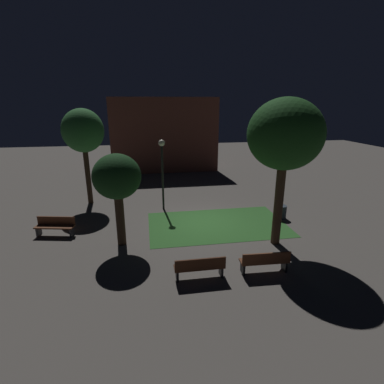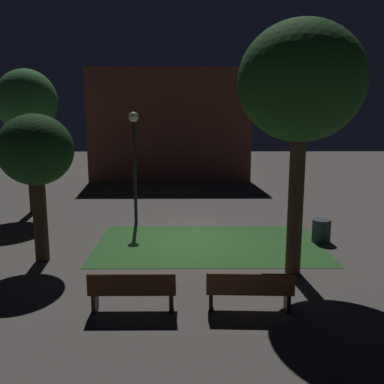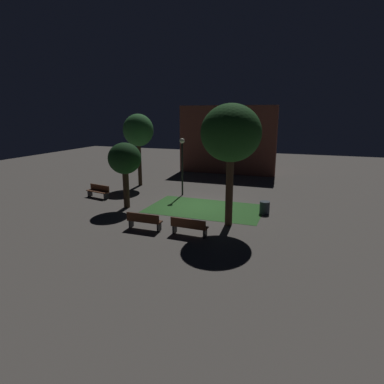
% 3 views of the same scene
% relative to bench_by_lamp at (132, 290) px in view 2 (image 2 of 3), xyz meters
% --- Properties ---
extents(ground_plane, '(60.00, 60.00, 0.00)m').
position_rel_bench_by_lamp_xyz_m(ground_plane, '(1.22, 4.99, -0.48)').
color(ground_plane, '#56514C').
extents(grass_lawn, '(7.00, 4.22, 0.01)m').
position_rel_bench_by_lamp_xyz_m(grass_lawn, '(1.79, 4.56, -0.48)').
color(grass_lawn, '#2D6028').
rests_on(grass_lawn, ground).
extents(bench_by_lamp, '(1.80, 0.48, 0.88)m').
position_rel_bench_by_lamp_xyz_m(bench_by_lamp, '(0.00, 0.00, 0.00)').
color(bench_by_lamp, '#422314').
rests_on(bench_by_lamp, ground).
extents(bench_corner, '(1.82, 0.55, 0.88)m').
position_rel_bench_by_lamp_xyz_m(bench_corner, '(2.43, 0.00, 0.00)').
color(bench_corner, brown).
rests_on(bench_corner, ground).
extents(tree_near_wall, '(2.39, 2.39, 5.72)m').
position_rel_bench_by_lamp_xyz_m(tree_near_wall, '(-5.23, 9.08, 3.91)').
color(tree_near_wall, '#38281C').
rests_on(tree_near_wall, ground).
extents(tree_back_right, '(2.01, 2.01, 4.05)m').
position_rel_bench_by_lamp_xyz_m(tree_back_right, '(-2.92, 3.16, 2.53)').
color(tree_back_right, '#38281C').
rests_on(tree_back_right, ground).
extents(tree_right_canopy, '(3.03, 3.03, 6.25)m').
position_rel_bench_by_lamp_xyz_m(tree_right_canopy, '(3.85, 2.17, 4.27)').
color(tree_right_canopy, '#423021').
rests_on(tree_right_canopy, ground).
extents(lamp_post_near_wall, '(0.36, 0.36, 4.07)m').
position_rel_bench_by_lamp_xyz_m(lamp_post_near_wall, '(-0.79, 7.27, 2.33)').
color(lamp_post_near_wall, black).
rests_on(lamp_post_near_wall, ground).
extents(trash_bin, '(0.58, 0.58, 0.73)m').
position_rel_bench_by_lamp_xyz_m(trash_bin, '(5.38, 4.82, -0.12)').
color(trash_bin, '#2D3842').
rests_on(trash_bin, ground).
extents(building_wall_backdrop, '(9.35, 0.80, 6.47)m').
position_rel_bench_by_lamp_xyz_m(building_wall_backdrop, '(0.08, 16.62, 2.75)').
color(building_wall_backdrop, brown).
rests_on(building_wall_backdrop, ground).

